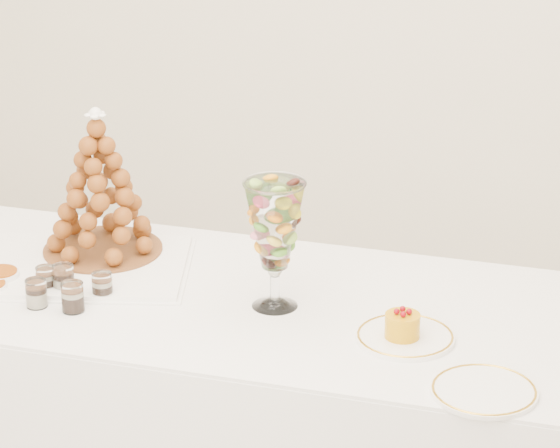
% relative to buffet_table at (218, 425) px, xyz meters
% --- Properties ---
extents(buffet_table, '(2.06, 0.93, 0.76)m').
position_rel_buffet_table_xyz_m(buffet_table, '(0.00, 0.00, 0.00)').
color(buffet_table, white).
rests_on(buffet_table, ground).
extents(lace_tray, '(0.64, 0.55, 0.02)m').
position_rel_buffet_table_xyz_m(lace_tray, '(-0.39, 0.02, 0.39)').
color(lace_tray, white).
rests_on(lace_tray, buffet_table).
extents(macaron_vase, '(0.15, 0.15, 0.33)m').
position_rel_buffet_table_xyz_m(macaron_vase, '(0.16, -0.01, 0.60)').
color(macaron_vase, white).
rests_on(macaron_vase, buffet_table).
extents(cake_plate, '(0.24, 0.24, 0.01)m').
position_rel_buffet_table_xyz_m(cake_plate, '(0.52, -0.07, 0.39)').
color(cake_plate, white).
rests_on(cake_plate, buffet_table).
extents(spare_plate, '(0.24, 0.24, 0.01)m').
position_rel_buffet_table_xyz_m(spare_plate, '(0.75, -0.26, 0.39)').
color(spare_plate, white).
rests_on(spare_plate, buffet_table).
extents(verrine_a, '(0.06, 0.06, 0.07)m').
position_rel_buffet_table_xyz_m(verrine_a, '(-0.41, -0.13, 0.42)').
color(verrine_a, white).
rests_on(verrine_a, buffet_table).
extents(verrine_b, '(0.07, 0.07, 0.07)m').
position_rel_buffet_table_xyz_m(verrine_b, '(-0.37, -0.12, 0.42)').
color(verrine_b, white).
rests_on(verrine_b, buffet_table).
extents(verrine_c, '(0.05, 0.05, 0.07)m').
position_rel_buffet_table_xyz_m(verrine_c, '(-0.26, -0.12, 0.42)').
color(verrine_c, white).
rests_on(verrine_c, buffet_table).
extents(verrine_d, '(0.05, 0.05, 0.07)m').
position_rel_buffet_table_xyz_m(verrine_d, '(-0.39, -0.21, 0.42)').
color(verrine_d, white).
rests_on(verrine_d, buffet_table).
extents(verrine_e, '(0.06, 0.06, 0.08)m').
position_rel_buffet_table_xyz_m(verrine_e, '(-0.30, -0.21, 0.42)').
color(verrine_e, white).
rests_on(verrine_e, buffet_table).
extents(ramekin_back, '(0.10, 0.10, 0.03)m').
position_rel_buffet_table_xyz_m(ramekin_back, '(-0.55, -0.12, 0.40)').
color(ramekin_back, white).
rests_on(ramekin_back, buffet_table).
extents(croquembouche, '(0.32, 0.32, 0.40)m').
position_rel_buffet_table_xyz_m(croquembouche, '(-0.38, 0.12, 0.60)').
color(croquembouche, brown).
rests_on(croquembouche, lace_tray).
extents(mousse_cake, '(0.08, 0.08, 0.07)m').
position_rel_buffet_table_xyz_m(mousse_cake, '(0.51, -0.08, 0.42)').
color(mousse_cake, '#CE8E09').
rests_on(mousse_cake, cake_plate).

